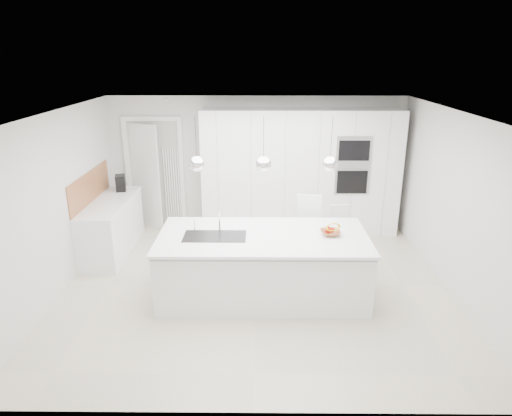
{
  "coord_description": "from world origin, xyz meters",
  "views": [
    {
      "loc": [
        0.06,
        -5.97,
        3.25
      ],
      "look_at": [
        0.0,
        0.3,
        1.1
      ],
      "focal_mm": 32.0,
      "sensor_mm": 36.0,
      "label": 1
    }
  ],
  "objects_px": {
    "bar_stool_left": "(309,235)",
    "bar_stool_right": "(339,238)",
    "fruit_bowl": "(330,233)",
    "island_base": "(263,268)",
    "espresso_machine": "(121,183)"
  },
  "relations": [
    {
      "from": "bar_stool_left",
      "to": "bar_stool_right",
      "type": "bearing_deg",
      "value": 27.6
    },
    {
      "from": "island_base",
      "to": "bar_stool_left",
      "type": "distance_m",
      "value": 1.08
    },
    {
      "from": "fruit_bowl",
      "to": "bar_stool_right",
      "type": "relative_size",
      "value": 0.27
    },
    {
      "from": "island_base",
      "to": "espresso_machine",
      "type": "height_order",
      "value": "espresso_machine"
    },
    {
      "from": "island_base",
      "to": "fruit_bowl",
      "type": "relative_size",
      "value": 10.39
    },
    {
      "from": "island_base",
      "to": "bar_stool_right",
      "type": "bearing_deg",
      "value": 38.3
    },
    {
      "from": "fruit_bowl",
      "to": "bar_stool_right",
      "type": "bearing_deg",
      "value": 71.91
    },
    {
      "from": "fruit_bowl",
      "to": "bar_stool_right",
      "type": "distance_m",
      "value": 1.03
    },
    {
      "from": "island_base",
      "to": "fruit_bowl",
      "type": "height_order",
      "value": "fruit_bowl"
    },
    {
      "from": "island_base",
      "to": "bar_stool_right",
      "type": "relative_size",
      "value": 2.84
    },
    {
      "from": "fruit_bowl",
      "to": "bar_stool_left",
      "type": "height_order",
      "value": "bar_stool_left"
    },
    {
      "from": "island_base",
      "to": "bar_stool_right",
      "type": "height_order",
      "value": "bar_stool_right"
    },
    {
      "from": "bar_stool_left",
      "to": "bar_stool_right",
      "type": "height_order",
      "value": "bar_stool_left"
    },
    {
      "from": "espresso_machine",
      "to": "bar_stool_left",
      "type": "relative_size",
      "value": 0.23
    },
    {
      "from": "fruit_bowl",
      "to": "espresso_machine",
      "type": "distance_m",
      "value": 4.02
    }
  ]
}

